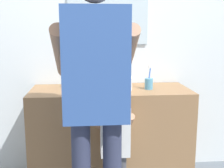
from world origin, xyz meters
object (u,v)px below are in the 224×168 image
Objects in this scene: soap_bottle at (70,81)px; child_toddler at (115,138)px; toothbrush_cup at (149,83)px; adult_parent at (96,82)px.

soap_bottle is 0.70m from child_toddler.
adult_parent reaches higher than toothbrush_cup.
child_toddler is 0.54× the size of adult_parent.
toothbrush_cup is 0.12× the size of adult_parent.
adult_parent reaches higher than child_toddler.
toothbrush_cup is 0.81m from adult_parent.
soap_bottle is at bearing 170.69° from toothbrush_cup.
toothbrush_cup is at bearing -9.31° from soap_bottle.
soap_bottle reaches higher than child_toddler.
child_toddler is (0.35, -0.48, -0.36)m from soap_bottle.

